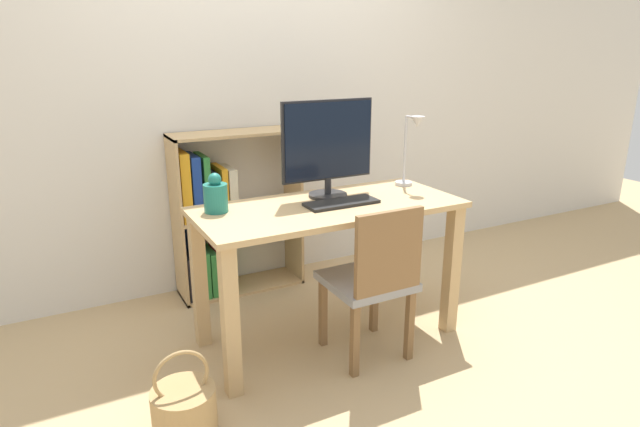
% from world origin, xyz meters
% --- Properties ---
extents(ground_plane, '(10.00, 10.00, 0.00)m').
position_xyz_m(ground_plane, '(0.00, 0.00, 0.00)').
color(ground_plane, tan).
extents(wall_back, '(8.00, 0.05, 2.60)m').
position_xyz_m(wall_back, '(0.00, 1.00, 1.30)').
color(wall_back, silver).
rests_on(wall_back, ground_plane).
extents(desk, '(1.38, 0.61, 0.76)m').
position_xyz_m(desk, '(0.00, 0.00, 0.61)').
color(desk, tan).
rests_on(desk, ground_plane).
extents(monitor, '(0.53, 0.21, 0.52)m').
position_xyz_m(monitor, '(0.07, 0.14, 1.05)').
color(monitor, '#232326').
rests_on(monitor, desk).
extents(keyboard, '(0.39, 0.15, 0.02)m').
position_xyz_m(keyboard, '(0.06, -0.03, 0.77)').
color(keyboard, black).
rests_on(keyboard, desk).
extents(vase, '(0.12, 0.12, 0.20)m').
position_xyz_m(vase, '(-0.55, 0.15, 0.84)').
color(vase, '#1E7266').
rests_on(vase, desk).
extents(desk_lamp, '(0.10, 0.19, 0.41)m').
position_xyz_m(desk_lamp, '(0.58, 0.10, 1.01)').
color(desk_lamp, '#B7B7BC').
rests_on(desk_lamp, desk).
extents(chair, '(0.40, 0.40, 0.82)m').
position_xyz_m(chair, '(0.09, -0.29, 0.45)').
color(chair, gray).
rests_on(chair, ground_plane).
extents(bookshelf, '(0.80, 0.28, 1.04)m').
position_xyz_m(bookshelf, '(-0.35, 0.83, 0.48)').
color(bookshelf, tan).
rests_on(bookshelf, ground_plane).
extents(basket, '(0.26, 0.26, 0.39)m').
position_xyz_m(basket, '(-0.90, -0.41, 0.11)').
color(basket, tan).
rests_on(basket, ground_plane).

